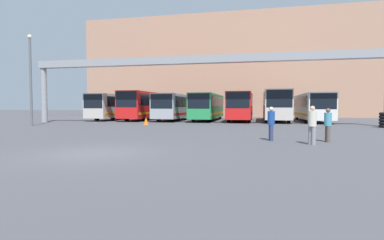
% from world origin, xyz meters
% --- Properties ---
extents(ground_plane, '(200.00, 200.00, 0.00)m').
position_xyz_m(ground_plane, '(0.00, 0.00, 0.00)').
color(ground_plane, '#47474C').
extents(building_backdrop, '(46.39, 12.00, 16.31)m').
position_xyz_m(building_backdrop, '(0.00, 43.22, 8.15)').
color(building_backdrop, tan).
rests_on(building_backdrop, ground).
extents(overhead_gantry, '(32.80, 0.80, 6.30)m').
position_xyz_m(overhead_gantry, '(0.00, 17.64, 5.39)').
color(overhead_gantry, gray).
rests_on(overhead_gantry, ground).
extents(bus_slot_0, '(2.44, 11.84, 3.06)m').
position_xyz_m(bus_slot_0, '(-11.52, 25.28, 1.77)').
color(bus_slot_0, beige).
rests_on(bus_slot_0, ground).
extents(bus_slot_1, '(2.54, 11.36, 3.33)m').
position_xyz_m(bus_slot_1, '(-7.68, 25.04, 1.91)').
color(bus_slot_1, red).
rests_on(bus_slot_1, ground).
extents(bus_slot_2, '(2.55, 10.85, 3.02)m').
position_xyz_m(bus_slot_2, '(-3.84, 24.79, 1.74)').
color(bus_slot_2, '#999EA5').
rests_on(bus_slot_2, ground).
extents(bus_slot_3, '(2.44, 11.32, 3.03)m').
position_xyz_m(bus_slot_3, '(0.00, 25.03, 1.75)').
color(bus_slot_3, '#268C4C').
rests_on(bus_slot_3, ground).
extents(bus_slot_4, '(2.48, 10.60, 3.14)m').
position_xyz_m(bus_slot_4, '(3.84, 24.66, 1.81)').
color(bus_slot_4, red).
rests_on(bus_slot_4, ground).
extents(bus_slot_5, '(2.59, 11.90, 3.31)m').
position_xyz_m(bus_slot_5, '(7.68, 25.31, 1.91)').
color(bus_slot_5, beige).
rests_on(bus_slot_5, ground).
extents(bus_slot_6, '(2.51, 12.38, 2.96)m').
position_xyz_m(bus_slot_6, '(11.52, 25.55, 1.71)').
color(bus_slot_6, silver).
rests_on(bus_slot_6, ground).
extents(pedestrian_far_center, '(0.35, 0.35, 1.70)m').
position_xyz_m(pedestrian_far_center, '(8.05, 4.21, 0.90)').
color(pedestrian_far_center, gray).
rests_on(pedestrian_far_center, ground).
extents(pedestrian_near_right, '(0.33, 0.33, 1.59)m').
position_xyz_m(pedestrian_near_right, '(8.94, 5.41, 0.84)').
color(pedestrian_near_right, brown).
rests_on(pedestrian_near_right, ground).
extents(pedestrian_mid_right, '(0.34, 0.34, 1.65)m').
position_xyz_m(pedestrian_mid_right, '(6.37, 5.42, 0.88)').
color(pedestrian_mid_right, navy).
rests_on(pedestrian_mid_right, ground).
extents(traffic_cone, '(0.45, 0.45, 0.69)m').
position_xyz_m(traffic_cone, '(-4.10, 15.77, 0.35)').
color(traffic_cone, orange).
rests_on(traffic_cone, ground).
extents(lamp_post, '(0.36, 0.36, 7.77)m').
position_xyz_m(lamp_post, '(-13.34, 12.59, 4.25)').
color(lamp_post, '#595B60').
rests_on(lamp_post, ground).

